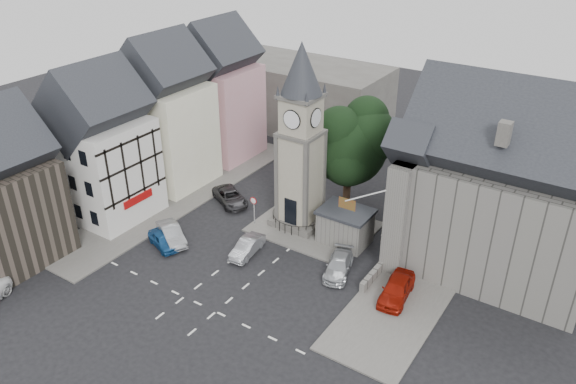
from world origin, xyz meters
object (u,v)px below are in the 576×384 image
Objects in this scene: clock_tower at (301,139)px; pedestrian at (385,238)px; car_east_red at (397,289)px; car_west_blue at (163,240)px; stone_shelter at (345,226)px.

clock_tower is 8.75× the size of pedestrian.
pedestrian reaches higher than car_east_red.
car_east_red reaches higher than car_west_blue.
car_east_red is 6.53m from pedestrian.
stone_shelter is at bearing -5.84° from clock_tower.
car_west_blue is 19.53m from car_east_red.
stone_shelter is 0.93× the size of car_east_red.
pedestrian is (3.20, 1.01, -0.62)m from stone_shelter.
stone_shelter is at bearing -32.99° from car_west_blue.
pedestrian is (15.50, 10.03, 0.30)m from car_west_blue.
car_east_red is (6.70, -4.50, -0.76)m from stone_shelter.
stone_shelter is 2.32× the size of pedestrian.
clock_tower reaches higher than pedestrian.
car_west_blue is (-7.50, -9.50, -7.50)m from clock_tower.
stone_shelter is 15.28m from car_west_blue.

